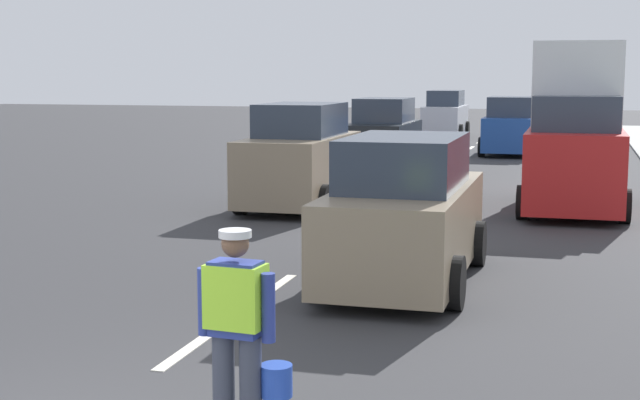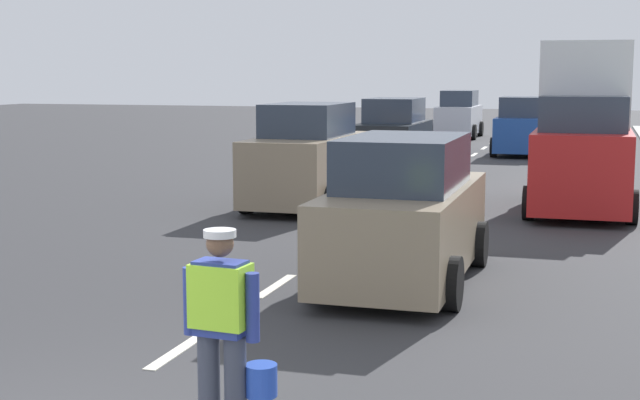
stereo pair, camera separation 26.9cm
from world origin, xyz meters
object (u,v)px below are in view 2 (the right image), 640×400
road_worker (224,321)px  car_outgoing_ahead (405,215)px  delivery_truck (583,134)px  car_oncoming_second (393,138)px  car_outgoing_far (524,128)px  car_oncoming_lead (307,159)px  car_oncoming_third (459,116)px

road_worker → car_outgoing_ahead: car_outgoing_ahead is taller
delivery_truck → car_oncoming_second: size_ratio=1.20×
car_outgoing_far → car_oncoming_lead: 14.73m
car_outgoing_far → car_oncoming_third: size_ratio=0.97×
car_outgoing_ahead → car_oncoming_second: bearing=102.9°
road_worker → delivery_truck: bearing=79.3°
road_worker → car_outgoing_far: bearing=89.3°
delivery_truck → car_oncoming_second: 8.26m
car_oncoming_lead → car_oncoming_third: (0.05, 22.36, -0.06)m
car_oncoming_second → car_oncoming_lead: bearing=-92.2°
road_worker → car_outgoing_far: 26.44m
car_oncoming_second → road_worker: bearing=-81.6°
car_outgoing_far → car_oncoming_lead: size_ratio=0.94×
car_outgoing_ahead → car_oncoming_third: car_oncoming_third is taller
road_worker → delivery_truck: delivery_truck is taller
road_worker → delivery_truck: size_ratio=0.36×
delivery_truck → car_outgoing_ahead: 8.05m
delivery_truck → car_outgoing_far: delivery_truck is taller
car_outgoing_ahead → car_oncoming_lead: 7.34m
car_outgoing_ahead → car_oncoming_lead: (-3.47, 6.46, 0.09)m
road_worker → car_oncoming_lead: bearing=104.7°
delivery_truck → car_oncoming_third: delivery_truck is taller
road_worker → car_oncoming_lead: car_oncoming_lead is taller
car_oncoming_second → car_outgoing_ahead: bearing=-77.1°
delivery_truck → car_oncoming_lead: delivery_truck is taller
road_worker → car_outgoing_ahead: bearing=87.0°
road_worker → car_outgoing_ahead: (0.30, 5.67, 0.02)m
car_oncoming_third → car_outgoing_far: bearing=-66.7°
car_oncoming_second → car_outgoing_far: size_ratio=0.98×
car_oncoming_second → car_outgoing_ahead: (3.18, -13.91, -0.05)m
car_oncoming_third → car_outgoing_ahead: bearing=-83.2°
delivery_truck → car_outgoing_far: (-2.19, 13.07, -0.66)m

